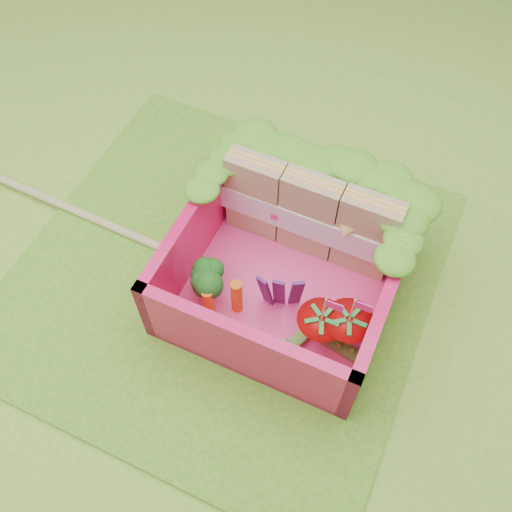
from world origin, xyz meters
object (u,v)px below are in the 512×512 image
Objects in this scene: bento_box at (287,266)px; chopsticks at (81,213)px; sandwich_stack at (310,215)px; strawberry_left at (319,330)px; strawberry_right at (346,331)px; broccoli at (206,278)px.

bento_box reaches higher than chopsticks.
sandwich_stack is at bearing 89.16° from bento_box.
strawberry_right is at bearing 21.79° from strawberry_left.
strawberry_right reaches higher than chopsticks.
strawberry_right is at bearing 2.24° from broccoli.
chopsticks is (-1.11, 0.21, -0.21)m from broccoli.
strawberry_left reaches higher than bento_box.
strawberry_left is at bearing -62.79° from sandwich_stack.
sandwich_stack is 0.75m from strawberry_right.
chopsticks is (-1.53, -0.05, -0.25)m from bento_box.
sandwich_stack reaches higher than strawberry_left.
bento_box is 0.53m from strawberry_right.
sandwich_stack is 0.75m from broccoli.
sandwich_stack is 2.21× the size of strawberry_left.
bento_box is at bearing -90.84° from sandwich_stack.
bento_box is 0.44m from strawberry_left.
broccoli is 0.60× the size of strawberry_left.
chopsticks is at bearing 174.96° from strawberry_right.
sandwich_stack reaches higher than strawberry_right.
strawberry_left reaches higher than broccoli.
chopsticks is (-2.00, 0.18, -0.18)m from strawberry_right.
bento_box reaches higher than broccoli.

